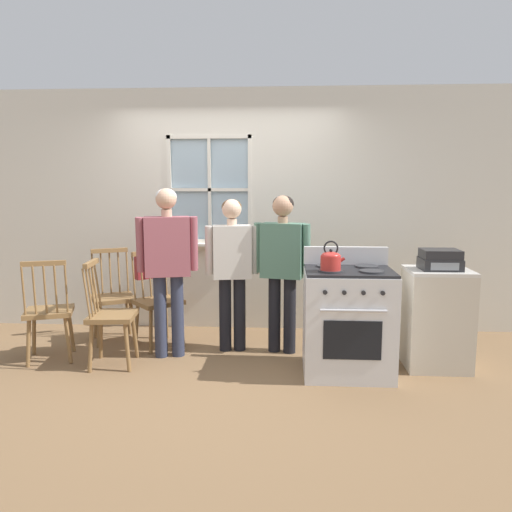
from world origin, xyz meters
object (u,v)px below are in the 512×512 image
handbag (146,266)px  chair_center_cluster (113,298)px  chair_near_wall (110,316)px  person_adult_right (282,259)px  potted_plant (189,238)px  person_teen_center (232,261)px  side_counter (436,318)px  stove (348,320)px  chair_near_stove (49,313)px  chair_by_window (157,302)px  person_elderly_left (168,257)px  kettle (331,260)px  stereo (440,260)px

handbag → chair_center_cluster: bearing=-172.9°
chair_near_wall → chair_center_cluster: bearing=11.5°
person_adult_right → potted_plant: person_adult_right is taller
chair_center_cluster → handbag: bearing=-19.3°
handbag → person_teen_center: bearing=-16.7°
side_counter → stove: bearing=-166.2°
chair_near_stove → handbag: bearing=-156.8°
chair_near_wall → chair_near_stove: 0.63m
chair_by_window → person_elderly_left: size_ratio=0.60×
person_adult_right → person_elderly_left: bearing=-156.2°
chair_by_window → person_elderly_left: person_elderly_left is taller
person_adult_right → kettle: bearing=-44.3°
chair_near_wall → chair_center_cluster: (-0.23, 0.72, 0.00)m
chair_near_wall → stove: (2.14, -0.05, 0.02)m
chair_center_cluster → stereo: size_ratio=2.86×
stove → stereo: stove is taller
handbag → stereo: 2.91m
person_elderly_left → kettle: 1.56m
stove → chair_near_wall: bearing=178.5°
chair_near_wall → side_counter: 2.96m
chair_near_stove → person_elderly_left: person_elderly_left is taller
handbag → stereo: bearing=-12.7°
person_elderly_left → side_counter: bearing=-16.7°
chair_by_window → stereo: (2.67, -0.47, 0.53)m
person_elderly_left → stereo: bearing=-17.2°
kettle → stove: bearing=37.7°
stove → side_counter: 0.84m
kettle → side_counter: size_ratio=0.27×
person_adult_right → side_counter: (1.39, -0.32, -0.49)m
person_elderly_left → person_teen_center: bearing=6.4°
chair_by_window → side_counter: (2.67, -0.44, -0.01)m
handbag → stereo: stereo is taller
person_adult_right → potted_plant: (-1.06, 0.76, 0.12)m
chair_near_stove → kettle: (2.59, -0.28, 0.57)m
chair_near_wall → person_teen_center: (1.07, 0.48, 0.44)m
chair_center_cluster → stereo: stereo is taller
chair_near_stove → stereo: size_ratio=2.86×
chair_center_cluster → person_elderly_left: size_ratio=0.60×
chair_by_window → person_teen_center: (0.79, -0.11, 0.44)m
chair_center_cluster → stove: bearing=-44.6°
person_adult_right → handbag: (-1.44, 0.30, -0.14)m
chair_center_cluster → side_counter: bearing=-36.7°
kettle → handbag: 2.09m
person_teen_center → chair_near_wall: bearing=-164.7°
kettle → potted_plant: potted_plant is taller
stereo → person_elderly_left: bearing=176.7°
person_adult_right → potted_plant: size_ratio=7.10×
potted_plant → handbag: 0.64m
chair_center_cluster → handbag: 0.49m
chair_near_wall → person_teen_center: size_ratio=0.64×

